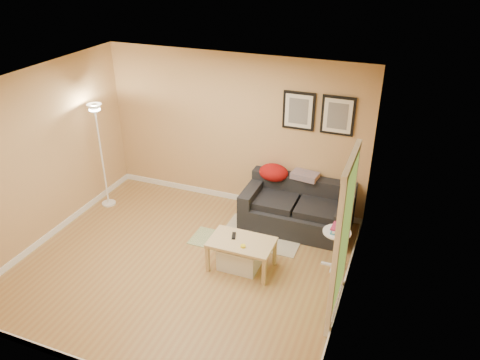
{
  "coord_description": "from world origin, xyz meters",
  "views": [
    {
      "loc": [
        2.7,
        -4.68,
        4.15
      ],
      "look_at": [
        0.55,
        0.85,
        1.05
      ],
      "focal_mm": 34.74,
      "sensor_mm": 36.0,
      "label": 1
    }
  ],
  "objects_px": {
    "side_table": "(335,249)",
    "book_stack": "(339,229)",
    "sofa": "(297,207)",
    "floor_lamp": "(102,159)",
    "storage_bin": "(239,257)",
    "coffee_table": "(241,254)"
  },
  "relations": [
    {
      "from": "book_stack",
      "to": "storage_bin",
      "type": "bearing_deg",
      "value": -168.14
    },
    {
      "from": "book_stack",
      "to": "side_table",
      "type": "bearing_deg",
      "value": -146.04
    },
    {
      "from": "storage_bin",
      "to": "floor_lamp",
      "type": "height_order",
      "value": "floor_lamp"
    },
    {
      "from": "side_table",
      "to": "floor_lamp",
      "type": "relative_size",
      "value": 0.32
    },
    {
      "from": "storage_bin",
      "to": "floor_lamp",
      "type": "xyz_separation_m",
      "value": [
        -2.78,
        0.81,
        0.69
      ]
    },
    {
      "from": "coffee_table",
      "to": "book_stack",
      "type": "distance_m",
      "value": 1.39
    },
    {
      "from": "side_table",
      "to": "floor_lamp",
      "type": "height_order",
      "value": "floor_lamp"
    },
    {
      "from": "floor_lamp",
      "to": "storage_bin",
      "type": "bearing_deg",
      "value": -16.15
    },
    {
      "from": "sofa",
      "to": "side_table",
      "type": "distance_m",
      "value": 1.11
    },
    {
      "from": "book_stack",
      "to": "floor_lamp",
      "type": "height_order",
      "value": "floor_lamp"
    },
    {
      "from": "sofa",
      "to": "side_table",
      "type": "xyz_separation_m",
      "value": [
        0.76,
        -0.8,
        -0.08
      ]
    },
    {
      "from": "sofa",
      "to": "side_table",
      "type": "bearing_deg",
      "value": -46.29
    },
    {
      "from": "book_stack",
      "to": "floor_lamp",
      "type": "bearing_deg",
      "value": 165.6
    },
    {
      "from": "side_table",
      "to": "book_stack",
      "type": "height_order",
      "value": "book_stack"
    },
    {
      "from": "storage_bin",
      "to": "coffee_table",
      "type": "bearing_deg",
      "value": 2.88
    },
    {
      "from": "sofa",
      "to": "book_stack",
      "type": "xyz_separation_m",
      "value": [
        0.78,
        -0.78,
        0.26
      ]
    },
    {
      "from": "coffee_table",
      "to": "sofa",
      "type": "bearing_deg",
      "value": 87.14
    },
    {
      "from": "side_table",
      "to": "book_stack",
      "type": "relative_size",
      "value": 2.4
    },
    {
      "from": "coffee_table",
      "to": "side_table",
      "type": "bearing_deg",
      "value": 38.29
    },
    {
      "from": "sofa",
      "to": "book_stack",
      "type": "relative_size",
      "value": 6.87
    },
    {
      "from": "coffee_table",
      "to": "floor_lamp",
      "type": "relative_size",
      "value": 0.49
    },
    {
      "from": "sofa",
      "to": "floor_lamp",
      "type": "bearing_deg",
      "value": -171.46
    }
  ]
}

